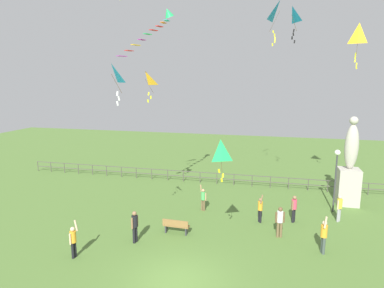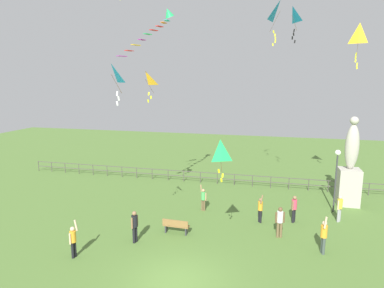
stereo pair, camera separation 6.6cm
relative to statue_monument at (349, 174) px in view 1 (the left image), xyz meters
The scene contains 20 objects.
ground_plane 14.77m from the statue_monument, 127.57° to the right, with size 80.00×80.00×0.00m, color #517533.
statue_monument is the anchor object (origin of this frame).
lamppost 2.22m from the statue_monument, 124.54° to the right, with size 0.36×0.36×4.16m.
park_bench 12.70m from the statue_monument, 144.86° to the right, with size 1.52×0.48×0.85m.
person_0 14.99m from the statue_monument, 144.14° to the right, with size 0.32×0.51×1.75m.
person_1 8.10m from the statue_monument, 108.62° to the right, with size 0.32×0.54×2.03m.
person_2 10.23m from the statue_monument, 159.50° to the right, with size 0.45×0.32×1.75m.
person_3 7.92m from the statue_monument, 126.38° to the right, with size 0.51×0.32×1.74m.
person_4 5.67m from the statue_monument, 133.13° to the right, with size 0.31×0.46×1.68m.
person_5 3.67m from the statue_monument, 108.44° to the right, with size 0.33×0.43×1.67m.
person_6 18.09m from the statue_monument, 142.78° to the right, with size 0.32×0.48×1.87m.
person_7 7.46m from the statue_monument, 141.78° to the right, with size 0.32×0.47×1.81m.
kite_1 12.21m from the statue_monument, 165.89° to the left, with size 1.16×1.16×3.04m.
kite_2 17.29m from the statue_monument, 140.07° to the right, with size 0.95×0.99×1.82m.
kite_3 11.24m from the statue_monument, 160.65° to the right, with size 0.76×0.94×2.17m.
kite_4 15.14m from the statue_monument, 161.30° to the right, with size 0.88×1.08×1.85m.
kite_5 12.19m from the statue_monument, 129.81° to the right, with size 0.80×0.63×1.98m.
kite_6 9.31m from the statue_monument, 88.66° to the left, with size 0.94×0.70×2.99m.
streamer_kite 16.24m from the statue_monument, 167.09° to the right, with size 1.91×5.39×3.40m.
waterfront_railing 9.78m from the statue_monument, 165.45° to the left, with size 36.04×0.06×0.95m.
Camera 1 is at (3.66, -12.45, 8.46)m, focal length 31.14 mm.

